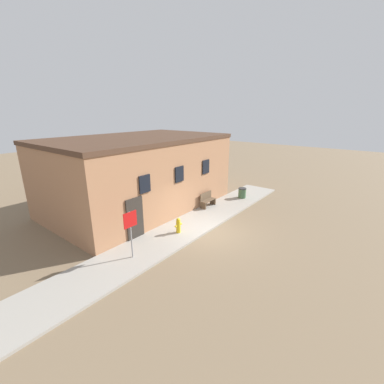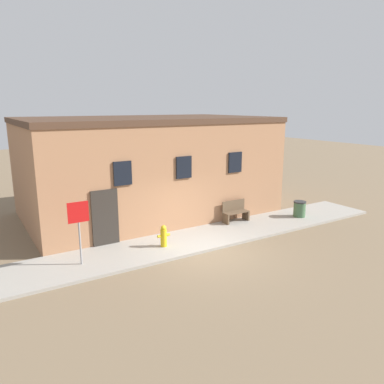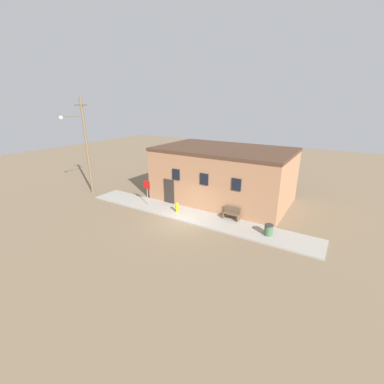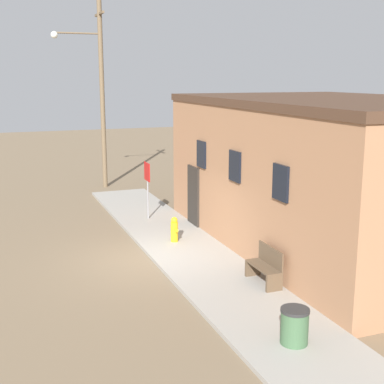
% 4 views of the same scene
% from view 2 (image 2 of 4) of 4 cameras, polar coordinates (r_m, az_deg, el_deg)
% --- Properties ---
extents(ground_plane, '(80.00, 80.00, 0.00)m').
position_cam_2_polar(ground_plane, '(13.70, 2.21, -9.21)').
color(ground_plane, '#7A664C').
extents(sidewalk, '(18.99, 2.47, 0.11)m').
position_cam_2_polar(sidewalk, '(14.65, -0.51, -7.47)').
color(sidewalk, '#9E998E').
rests_on(sidewalk, ground).
extents(brick_building, '(11.39, 7.08, 4.66)m').
position_cam_2_polar(brick_building, '(18.35, -6.85, 3.99)').
color(brick_building, '#A87551').
rests_on(brick_building, ground).
extents(fire_hydrant, '(0.49, 0.23, 0.81)m').
position_cam_2_polar(fire_hydrant, '(13.88, -4.35, -6.69)').
color(fire_hydrant, gold).
rests_on(fire_hydrant, sidewalk).
extents(stop_sign, '(0.68, 0.06, 2.11)m').
position_cam_2_polar(stop_sign, '(12.51, -16.88, -4.25)').
color(stop_sign, gray).
rests_on(stop_sign, sidewalk).
extents(bench, '(1.22, 0.44, 0.95)m').
position_cam_2_polar(bench, '(16.87, 6.59, -3.04)').
color(bench, brown).
rests_on(bench, sidewalk).
extents(trash_bin, '(0.58, 0.58, 0.73)m').
position_cam_2_polar(trash_bin, '(18.21, 16.07, -2.48)').
color(trash_bin, '#426642').
rests_on(trash_bin, sidewalk).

